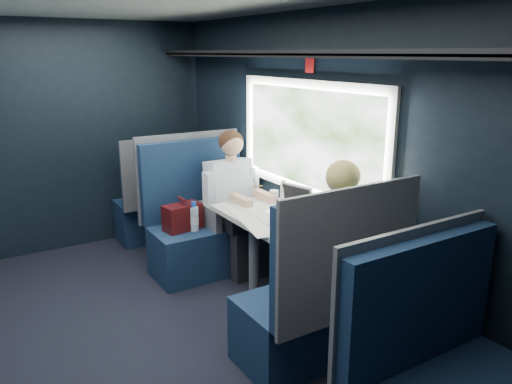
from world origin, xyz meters
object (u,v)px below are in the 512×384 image
bottle_small (284,193)px  seat_row_front (165,203)px  table (270,224)px  cup (274,196)px  seat_bay_near (202,226)px  seat_row_back (438,382)px  laptop (292,206)px  seat_bay_far (320,304)px  man (235,196)px  woman (335,243)px

bottle_small → seat_row_front: bearing=106.1°
table → bottle_small: bottle_small is taller
cup → seat_bay_near: bearing=127.2°
seat_row_back → laptop: size_ratio=3.18×
seat_bay_near → laptop: (0.36, -0.92, 0.38)m
table → seat_row_back: 1.82m
table → seat_bay_near: 0.92m
seat_bay_far → man: man is taller
seat_row_back → woman: woman is taller
table → cup: size_ratio=10.34×
laptop → seat_row_back: bearing=-101.4°
laptop → seat_bay_far: bearing=-113.2°
man → woman: 1.41m
seat_bay_far → man: bearing=81.0°
seat_bay_near → man: man is taller
seat_bay_near → woman: size_ratio=0.95×
woman → bottle_small: (0.21, 0.92, 0.10)m
bottle_small → cup: bearing=111.6°
table → woman: size_ratio=0.76×
table → seat_bay_far: seat_bay_far is taller
seat_row_front → seat_row_back: same height
man → laptop: (0.10, -0.75, 0.09)m
table → seat_bay_near: (-0.19, 0.87, -0.24)m
seat_bay_near → man: 0.43m
seat_row_front → cup: 1.60m
table → seat_row_back: size_ratio=0.86×
seat_bay_near → bottle_small: 0.90m
seat_row_back → man: (0.25, 2.50, 0.31)m
bottle_small → seat_row_back: bearing=-102.8°
man → laptop: man is taller
woman → laptop: woman is taller
seat_row_front → bottle_small: size_ratio=5.78×
seat_bay_near → laptop: 1.06m
table → seat_row_front: (-0.18, 1.80, -0.25)m
seat_bay_far → seat_row_back: size_ratio=1.09×
seat_bay_near → bottle_small: (0.47, -0.66, 0.41)m
seat_bay_near → cup: size_ratio=13.02×
seat_row_back → woman: 1.16m
seat_row_back → cup: (0.42, 2.10, 0.38)m
seat_bay_near → seat_row_back: 2.67m
seat_bay_far → cup: seat_bay_far is taller
seat_bay_far → cup: 1.31m
seat_bay_near → seat_row_back: size_ratio=1.09×
laptop → bottle_small: laptop is taller
laptop → woman: bearing=-99.0°
seat_bay_near → seat_bay_far: 1.75m
seat_bay_near → table: bearing=-77.6°
table → seat_bay_far: size_ratio=0.79×
seat_row_front → bottle_small: bearing=-73.9°
seat_row_front → woman: bearing=-84.3°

